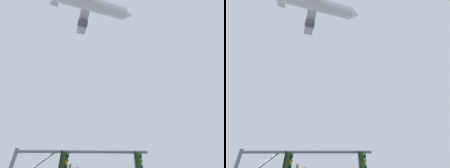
# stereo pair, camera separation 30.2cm
# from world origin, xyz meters

# --- Properties ---
(airplane) EXTENTS (25.03, 19.33, 7.07)m
(airplane) POSITION_xyz_m (-9.28, 21.73, 54.67)
(airplane) COLOR white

